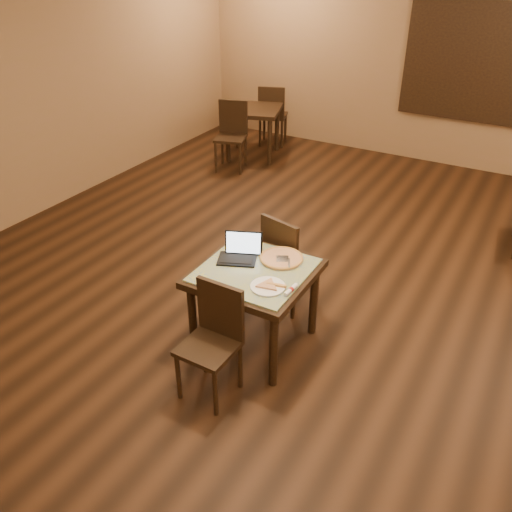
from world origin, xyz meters
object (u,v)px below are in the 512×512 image
Objects in this scene: chair_main_near at (214,334)px; other_table_b at (253,116)px; tiled_table at (255,280)px; laptop at (240,252)px; chair_main_far at (286,258)px; pizza_pan at (281,259)px; other_table_b_chair_far at (272,112)px; other_table_b_chair_near at (232,131)px.

chair_main_near reaches higher than other_table_b.
other_table_b is at bearing 119.75° from tiled_table.
tiled_table is at bearing -49.93° from laptop.
chair_main_far is 0.46m from pizza_pan.
other_table_b_chair_far is at bearing 114.91° from chair_main_near.
chair_main_far is 0.92× the size of other_table_b.
laptop is 0.38× the size of other_table_b_chair_far.
pizza_pan is 5.05m from other_table_b_chair_far.
laptop is 5.03m from other_table_b_chair_far.
other_table_b_chair_far reaches higher than chair_main_far.
other_table_b is at bearing 69.15° from other_table_b_chair_near.
pizza_pan is at bearing 124.12° from chair_main_far.
other_table_b is (-2.37, 4.05, -0.02)m from tiled_table.
other_table_b_chair_far reaches higher than other_table_b.
chair_main_near is 0.80m from laptop.
other_table_b is 1.04× the size of other_table_b_chair_near.
other_table_b reaches higher than tiled_table.
pizza_pan is (0.12, 0.24, 0.11)m from tiled_table.
other_table_b_chair_far is (0.03, 0.59, -0.08)m from other_table_b.
chair_main_near is at bearing -77.77° from other_table_b_chair_near.
chair_main_far is 0.96× the size of other_table_b_chair_far.
chair_main_near is (0.00, -0.62, -0.14)m from tiled_table.
tiled_table is 0.29m from pizza_pan.
pizza_pan is (0.14, -0.38, 0.22)m from chair_main_far.
pizza_pan reaches higher than tiled_table.
pizza_pan is at bearing -70.22° from other_table_b_chair_near.
other_table_b_chair_near reaches higher than chair_main_far.
laptop is at bearing -75.05° from other_table_b_chair_near.
laptop reaches higher than chair_main_far.
laptop is at bearing 84.58° from chair_main_far.
tiled_table is 0.63m from chair_main_far.
other_table_b_chair_far reaches higher than pizza_pan.
laptop is at bearing -156.49° from pizza_pan.
laptop is 1.06× the size of pizza_pan.
tiled_table is at bearing 105.63° from chair_main_far.
chair_main_near is 2.59× the size of pizza_pan.
tiled_table is 0.96× the size of chair_main_far.
pizza_pan is (0.32, 0.14, -0.05)m from laptop.
other_table_b_chair_near and other_table_b_chair_far have the same top height.
laptop is at bearing 106.54° from chair_main_near.
chair_main_near is 0.92× the size of other_table_b_chair_far.
other_table_b_chair_near reaches higher than other_table_b.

